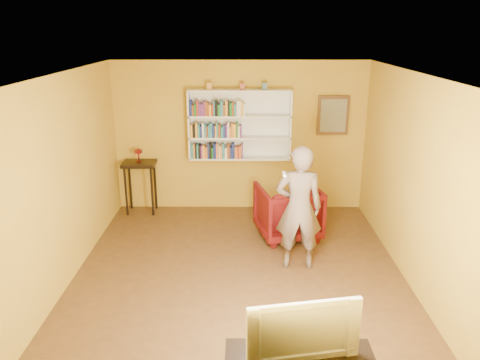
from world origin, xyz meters
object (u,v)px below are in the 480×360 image
console_table (140,171)px  person (299,208)px  bookshelf (240,125)px  ruby_lustre (138,153)px  television (301,325)px  armchair (288,211)px

console_table → person: person is taller
bookshelf → console_table: bookshelf is taller
console_table → bookshelf: bearing=5.1°
ruby_lustre → television: (2.35, -4.50, -0.36)m
ruby_lustre → armchair: (2.57, -1.03, -0.69)m
bookshelf → ruby_lustre: size_ratio=7.57×
bookshelf → television: (0.56, -4.66, -0.83)m
ruby_lustre → armchair: size_ratio=0.25×
bookshelf → armchair: (0.78, -1.19, -1.16)m
television → console_table: bearing=107.1°
bookshelf → ruby_lustre: 1.86m
ruby_lustre → armchair: bearing=-21.9°
television → armchair: bearing=75.9°
console_table → person: 3.31m
armchair → person: bearing=79.2°
console_table → armchair: 2.79m
bookshelf → person: 2.45m
bookshelf → console_table: 1.97m
armchair → television: bearing=73.1°
bookshelf → ruby_lustre: (-1.79, -0.16, -0.47)m
console_table → armchair: bearing=-21.9°
console_table → television: television is taller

